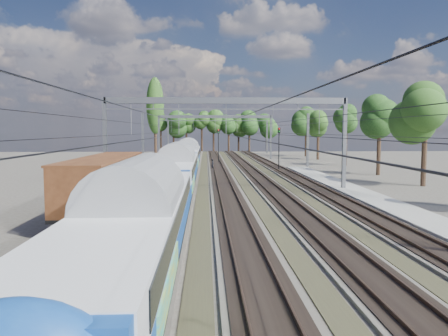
{
  "coord_description": "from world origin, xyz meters",
  "views": [
    {
      "loc": [
        -1.95,
        -11.83,
        5.86
      ],
      "look_at": [
        -0.46,
        23.75,
        2.8
      ],
      "focal_mm": 35.0,
      "sensor_mm": 36.0,
      "label": 1
    }
  ],
  "objects_px": {
    "emu_train": "(177,166)",
    "freight_boxcar": "(105,181)",
    "worker": "(213,164)",
    "signal_far": "(279,143)",
    "signal_near": "(218,142)"
  },
  "relations": [
    {
      "from": "worker",
      "to": "signal_far",
      "type": "xyz_separation_m",
      "value": [
        9.69,
        -2.34,
        3.2
      ]
    },
    {
      "from": "worker",
      "to": "signal_far",
      "type": "relative_size",
      "value": 0.25
    },
    {
      "from": "signal_near",
      "to": "worker",
      "type": "bearing_deg",
      "value": -105.97
    },
    {
      "from": "emu_train",
      "to": "signal_far",
      "type": "height_order",
      "value": "signal_far"
    },
    {
      "from": "signal_far",
      "to": "worker",
      "type": "bearing_deg",
      "value": -179.4
    },
    {
      "from": "emu_train",
      "to": "worker",
      "type": "relative_size",
      "value": 43.53
    },
    {
      "from": "emu_train",
      "to": "freight_boxcar",
      "type": "bearing_deg",
      "value": -119.44
    },
    {
      "from": "freight_boxcar",
      "to": "worker",
      "type": "relative_size",
      "value": 9.64
    },
    {
      "from": "emu_train",
      "to": "signal_near",
      "type": "xyz_separation_m",
      "value": [
        4.81,
        39.4,
        1.09
      ]
    },
    {
      "from": "emu_train",
      "to": "worker",
      "type": "xyz_separation_m",
      "value": [
        3.58,
        27.29,
        -1.98
      ]
    },
    {
      "from": "worker",
      "to": "signal_near",
      "type": "xyz_separation_m",
      "value": [
        1.24,
        12.1,
        3.07
      ]
    },
    {
      "from": "worker",
      "to": "signal_far",
      "type": "bearing_deg",
      "value": -102.12
    },
    {
      "from": "freight_boxcar",
      "to": "signal_far",
      "type": "distance_m",
      "value": 37.46
    },
    {
      "from": "emu_train",
      "to": "freight_boxcar",
      "type": "distance_m",
      "value": 9.17
    },
    {
      "from": "signal_far",
      "to": "freight_boxcar",
      "type": "bearing_deg",
      "value": -104.19
    }
  ]
}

